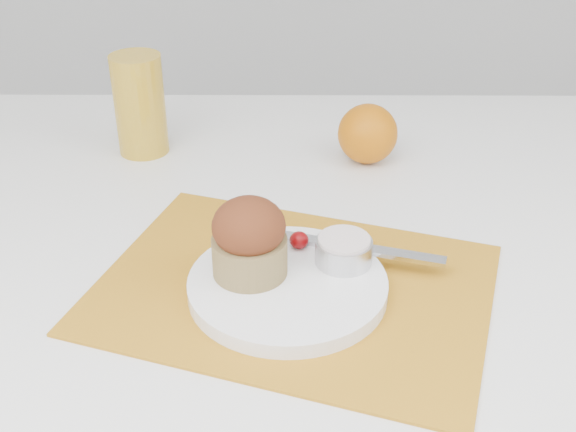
{
  "coord_description": "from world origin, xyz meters",
  "views": [
    {
      "loc": [
        0.01,
        -0.74,
        1.22
      ],
      "look_at": [
        0.01,
        -0.04,
        0.8
      ],
      "focal_mm": 45.0,
      "sensor_mm": 36.0,
      "label": 1
    }
  ],
  "objects_px": {
    "plate": "(288,286)",
    "juice_glass": "(140,105)",
    "orange": "(368,134)",
    "muffin": "(249,239)",
    "table": "(284,421)"
  },
  "relations": [
    {
      "from": "muffin",
      "to": "orange",
      "type": "bearing_deg",
      "value": 63.73
    },
    {
      "from": "table",
      "to": "plate",
      "type": "xyz_separation_m",
      "value": [
        0.01,
        -0.17,
        0.39
      ]
    },
    {
      "from": "plate",
      "to": "orange",
      "type": "relative_size",
      "value": 2.49
    },
    {
      "from": "table",
      "to": "juice_glass",
      "type": "height_order",
      "value": "juice_glass"
    },
    {
      "from": "plate",
      "to": "juice_glass",
      "type": "relative_size",
      "value": 1.45
    },
    {
      "from": "orange",
      "to": "muffin",
      "type": "bearing_deg",
      "value": -116.27
    },
    {
      "from": "juice_glass",
      "to": "orange",
      "type": "bearing_deg",
      "value": -5.49
    },
    {
      "from": "plate",
      "to": "orange",
      "type": "bearing_deg",
      "value": 70.79
    },
    {
      "from": "plate",
      "to": "juice_glass",
      "type": "bearing_deg",
      "value": 121.35
    },
    {
      "from": "table",
      "to": "juice_glass",
      "type": "xyz_separation_m",
      "value": [
        -0.21,
        0.18,
        0.45
      ]
    },
    {
      "from": "muffin",
      "to": "table",
      "type": "bearing_deg",
      "value": 78.25
    },
    {
      "from": "orange",
      "to": "juice_glass",
      "type": "height_order",
      "value": "juice_glass"
    },
    {
      "from": "plate",
      "to": "muffin",
      "type": "bearing_deg",
      "value": 161.83
    },
    {
      "from": "table",
      "to": "plate",
      "type": "relative_size",
      "value": 5.69
    },
    {
      "from": "orange",
      "to": "muffin",
      "type": "height_order",
      "value": "muffin"
    }
  ]
}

